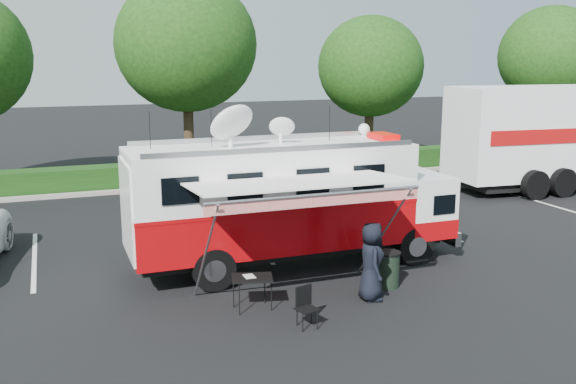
% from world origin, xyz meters
% --- Properties ---
extents(ground_plane, '(120.00, 120.00, 0.00)m').
position_xyz_m(ground_plane, '(0.00, 0.00, 0.00)').
color(ground_plane, black).
rests_on(ground_plane, ground).
extents(back_border, '(60.00, 6.14, 8.87)m').
position_xyz_m(back_border, '(1.14, 12.90, 5.00)').
color(back_border, '#9E998E').
rests_on(back_border, ground_plane).
extents(stall_lines, '(24.12, 5.50, 0.01)m').
position_xyz_m(stall_lines, '(-0.50, 3.00, 0.00)').
color(stall_lines, silver).
rests_on(stall_lines, ground_plane).
extents(command_truck, '(8.68, 2.39, 4.17)m').
position_xyz_m(command_truck, '(-0.08, -0.00, 1.78)').
color(command_truck, black).
rests_on(command_truck, ground_plane).
extents(awning, '(4.74, 2.46, 2.86)m').
position_xyz_m(awning, '(-0.85, -2.48, 2.68)').
color(awning, white).
rests_on(awning, ground_plane).
extents(person, '(0.77, 1.00, 1.81)m').
position_xyz_m(person, '(0.74, -2.88, 0.00)').
color(person, black).
rests_on(person, ground_plane).
extents(folding_table, '(1.01, 0.83, 0.75)m').
position_xyz_m(folding_table, '(-1.96, -2.48, 0.70)').
color(folding_table, black).
rests_on(folding_table, ground_plane).
extents(folding_chair, '(0.49, 0.51, 0.84)m').
position_xyz_m(folding_chair, '(-1.21, -3.72, 0.49)').
color(folding_chair, black).
rests_on(folding_chair, ground_plane).
extents(trash_bin, '(0.59, 0.59, 0.87)m').
position_xyz_m(trash_bin, '(1.52, -2.28, 0.44)').
color(trash_bin, black).
rests_on(trash_bin, ground_plane).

